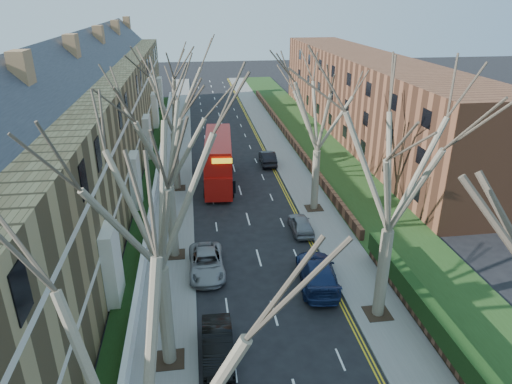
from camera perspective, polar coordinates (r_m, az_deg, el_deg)
name	(u,v)px	position (r m, az deg, el deg)	size (l,w,h in m)	color
pavement_left	(177,152)	(53.26, -9.86, 4.92)	(3.00, 102.00, 0.12)	slate
pavement_right	(280,148)	(54.14, 2.97, 5.54)	(3.00, 102.00, 0.12)	slate
terrace_left	(87,126)	(45.07, -20.37, 7.73)	(9.70, 78.00, 13.60)	olive
flats_right	(365,97)	(59.79, 13.41, 11.51)	(13.97, 54.00, 10.00)	brown
wall_hedge_right	(476,377)	(23.57, 25.78, -20.15)	(0.70, 24.00, 1.80)	brown
front_wall_left	(158,173)	(45.63, -12.17, 2.36)	(0.30, 78.00, 1.00)	white
grass_verge_right	(317,146)	(55.12, 7.60, 5.78)	(6.00, 102.00, 0.06)	#213C15
tree_left_near	(124,381)	(10.85, -16.20, -21.70)	(9.80, 9.80, 13.73)	#756954
tree_left_mid	(153,181)	(19.01, -12.77, 1.40)	(10.50, 10.50, 14.71)	#756954
tree_left_far	(164,125)	(28.61, -11.39, 8.17)	(10.15, 10.15, 14.22)	#756954
tree_left_dist	(170,85)	(40.27, -10.66, 12.96)	(10.50, 10.50, 14.71)	#756954
tree_right_mid	(398,153)	(22.93, 17.33, 4.67)	(10.50, 10.50, 14.71)	#756954
tree_right_far	(320,100)	(35.72, 7.98, 11.35)	(10.15, 10.15, 14.22)	#756954
double_decker_bus	(219,161)	(43.20, -4.69, 3.83)	(3.24, 10.70, 4.43)	#AE110C
car_left_mid	(218,346)	(23.65, -4.81, -18.58)	(1.49, 4.28, 1.41)	black
car_left_far	(207,263)	(29.88, -6.19, -8.80)	(2.23, 4.83, 1.34)	gray
car_right_near	(317,273)	(28.78, 7.69, -9.94)	(2.25, 5.54, 1.61)	navy
car_right_mid	(301,224)	(34.72, 5.62, -4.00)	(1.51, 3.76, 1.28)	gray
car_right_far	(268,158)	(48.64, 1.46, 4.31)	(1.50, 4.31, 1.42)	black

